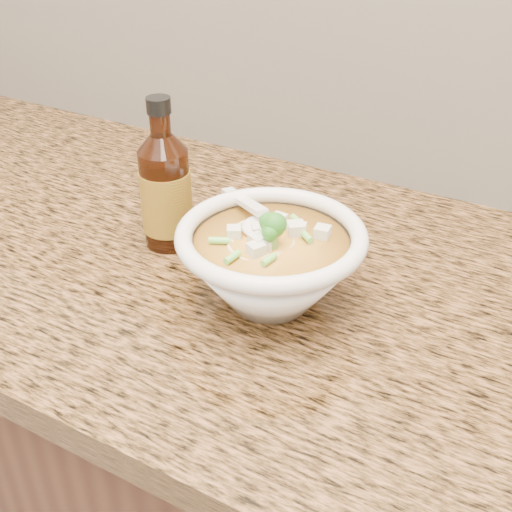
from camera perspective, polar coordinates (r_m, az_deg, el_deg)
The scene contains 4 objects.
cabinet at distance 1.16m, azimuth 2.19°, elevation -20.81°, with size 4.00×0.65×0.86m, color #32180F.
counter_slab at distance 0.85m, azimuth 2.82°, elevation -2.37°, with size 4.00×0.68×0.04m, color brown.
soup_bowl at distance 0.75m, azimuth 1.31°, elevation -0.74°, with size 0.23×0.22×0.12m.
hot_sauce_bottle at distance 0.86m, azimuth -8.02°, elevation 5.66°, with size 0.09×0.09×0.21m.
Camera 1 is at (0.30, 1.05, 1.37)m, focal length 45.00 mm.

